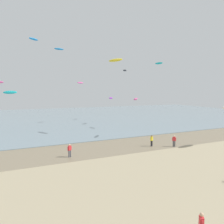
{
  "coord_description": "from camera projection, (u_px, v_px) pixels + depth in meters",
  "views": [
    {
      "loc": [
        -8.78,
        -3.86,
        8.37
      ],
      "look_at": [
        -1.23,
        12.92,
        6.53
      ],
      "focal_mm": 33.78,
      "sensor_mm": 36.0,
      "label": 1
    }
  ],
  "objects": [
    {
      "name": "wet_sand_strip",
      "position": [
        87.0,
        150.0,
        30.08
      ],
      "size": [
        120.0,
        8.57,
        0.01
      ],
      "primitive_type": "cube",
      "color": "#84755B",
      "rests_on": "ground"
    },
    {
      "name": "sea",
      "position": [
        49.0,
        118.0,
        65.72
      ],
      "size": [
        160.0,
        70.0,
        0.1
      ],
      "primitive_type": "cube",
      "color": "gray",
      "rests_on": "ground"
    },
    {
      "name": "person_by_waterline",
      "position": [
        70.0,
        150.0,
        26.67
      ],
      "size": [
        0.55,
        0.31,
        1.71
      ],
      "color": "#4C4C56",
      "rests_on": "ground"
    },
    {
      "name": "person_right_flank",
      "position": [
        152.0,
        140.0,
        31.92
      ],
      "size": [
        0.55,
        0.32,
        1.71
      ],
      "color": "#232328",
      "rests_on": "ground"
    },
    {
      "name": "person_far_down_beach",
      "position": [
        174.0,
        141.0,
        31.75
      ],
      "size": [
        0.39,
        0.47,
        1.71
      ],
      "color": "#383842",
      "rests_on": "ground"
    },
    {
      "name": "kite_aloft_2",
      "position": [
        111.0,
        98.0,
        52.55
      ],
      "size": [
        2.16,
        2.56,
        0.5
      ],
      "primitive_type": "ellipsoid",
      "rotation": [
        0.12,
        0.0,
        0.96
      ],
      "color": "purple"
    },
    {
      "name": "kite_aloft_4",
      "position": [
        136.0,
        99.0,
        37.58
      ],
      "size": [
        1.96,
        2.29,
        0.53
      ],
      "primitive_type": "ellipsoid",
      "rotation": [
        0.25,
        0.0,
        4.08
      ],
      "color": "#E54C99"
    },
    {
      "name": "kite_aloft_5",
      "position": [
        34.0,
        39.0,
        47.43
      ],
      "size": [
        2.56,
        2.4,
        0.49
      ],
      "primitive_type": "ellipsoid",
      "rotation": [
        0.08,
        0.0,
        3.86
      ],
      "color": "#2384D1"
    },
    {
      "name": "kite_aloft_6",
      "position": [
        10.0,
        92.0,
        40.05
      ],
      "size": [
        3.11,
        2.84,
        0.86
      ],
      "primitive_type": "ellipsoid",
      "rotation": [
        -0.42,
        0.0,
        2.45
      ],
      "color": "#19B2B7"
    },
    {
      "name": "kite_aloft_7",
      "position": [
        80.0,
        83.0,
        54.64
      ],
      "size": [
        2.45,
        2.25,
        0.48
      ],
      "primitive_type": "ellipsoid",
      "rotation": [
        -0.1,
        0.0,
        3.84
      ],
      "color": "#E54C99"
    },
    {
      "name": "kite_aloft_8",
      "position": [
        115.0,
        60.0,
        40.05
      ],
      "size": [
        2.5,
        3.38,
        0.9
      ],
      "primitive_type": "ellipsoid",
      "rotation": [
        0.43,
        0.0,
        5.19
      ],
      "color": "yellow"
    },
    {
      "name": "kite_aloft_9",
      "position": [
        125.0,
        70.0,
        59.93
      ],
      "size": [
        2.37,
        2.45,
        0.57
      ],
      "primitive_type": "ellipsoid",
      "rotation": [
        0.22,
        0.0,
        3.96
      ],
      "color": "black"
    },
    {
      "name": "kite_aloft_10",
      "position": [
        159.0,
        63.0,
        45.56
      ],
      "size": [
        1.12,
        2.23,
        0.54
      ],
      "primitive_type": "ellipsoid",
      "rotation": [
        -0.32,
        0.0,
        4.89
      ],
      "color": "#19B2B7"
    },
    {
      "name": "kite_aloft_11",
      "position": [
        59.0,
        49.0,
        39.39
      ],
      "size": [
        1.96,
        0.97,
        0.43
      ],
      "primitive_type": "ellipsoid",
      "rotation": [
        -0.23,
        0.0,
        0.18
      ],
      "color": "#2384D1"
    }
  ]
}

